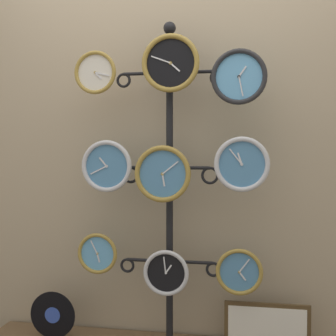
# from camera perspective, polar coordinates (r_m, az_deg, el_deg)

# --- Properties ---
(shop_wall) EXTENTS (4.40, 0.04, 2.80)m
(shop_wall) POSITION_cam_1_polar(r_m,az_deg,el_deg) (2.90, 0.78, 6.29)
(shop_wall) COLOR tan
(shop_wall) RESTS_ON ground_plane
(display_stand) EXTENTS (0.64, 0.43, 1.94)m
(display_stand) POSITION_cam_1_polar(r_m,az_deg,el_deg) (2.80, 0.19, -9.97)
(display_stand) COLOR black
(display_stand) RESTS_ON ground_plane
(clock_top_left) EXTENTS (0.25, 0.04, 0.25)m
(clock_top_left) POSITION_cam_1_polar(r_m,az_deg,el_deg) (2.78, -8.84, 11.42)
(clock_top_left) COLOR silver
(clock_top_center) EXTENTS (0.33, 0.04, 0.33)m
(clock_top_center) POSITION_cam_1_polar(r_m,az_deg,el_deg) (2.68, 0.31, 12.67)
(clock_top_center) COLOR black
(clock_top_right) EXTENTS (0.31, 0.04, 0.31)m
(clock_top_right) POSITION_cam_1_polar(r_m,az_deg,el_deg) (2.63, 8.65, 10.94)
(clock_top_right) COLOR #60A8DB
(clock_middle_left) EXTENTS (0.30, 0.04, 0.30)m
(clock_middle_left) POSITION_cam_1_polar(r_m,az_deg,el_deg) (2.74, -7.47, 0.23)
(clock_middle_left) COLOR #4C84B2
(clock_middle_center) EXTENTS (0.32, 0.04, 0.32)m
(clock_middle_center) POSITION_cam_1_polar(r_m,az_deg,el_deg) (2.63, -0.66, -0.72)
(clock_middle_center) COLOR #4C84B2
(clock_middle_right) EXTENTS (0.30, 0.04, 0.30)m
(clock_middle_right) POSITION_cam_1_polar(r_m,az_deg,el_deg) (2.58, 8.99, 0.46)
(clock_middle_right) COLOR #4C84B2
(clock_bottom_left) EXTENTS (0.24, 0.04, 0.24)m
(clock_bottom_left) POSITION_cam_1_polar(r_m,az_deg,el_deg) (2.83, -8.57, -10.25)
(clock_bottom_left) COLOR #60A8DB
(clock_bottom_center) EXTENTS (0.26, 0.04, 0.26)m
(clock_bottom_center) POSITION_cam_1_polar(r_m,az_deg,el_deg) (2.72, -0.25, -12.64)
(clock_bottom_center) COLOR black
(clock_bottom_right) EXTENTS (0.26, 0.04, 0.26)m
(clock_bottom_right) POSITION_cam_1_polar(r_m,az_deg,el_deg) (2.68, 8.69, -12.40)
(clock_bottom_right) COLOR #4C84B2
(vinyl_record) EXTENTS (0.28, 0.01, 0.28)m
(vinyl_record) POSITION_cam_1_polar(r_m,az_deg,el_deg) (3.02, -13.89, -17.01)
(vinyl_record) COLOR black
(vinyl_record) RESTS_ON low_shelf
(picture_frame) EXTENTS (0.48, 0.02, 0.27)m
(picture_frame) POSITION_cam_1_polar(r_m,az_deg,el_deg) (2.82, 11.96, -18.48)
(picture_frame) COLOR #4C381E
(picture_frame) RESTS_ON low_shelf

